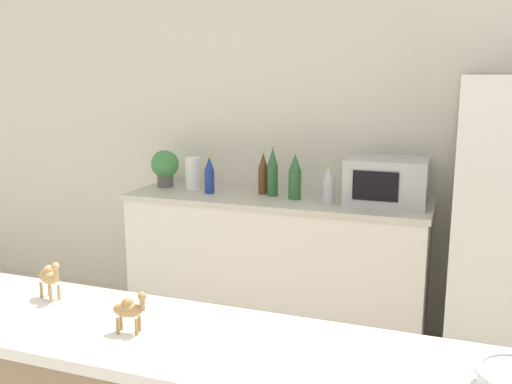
% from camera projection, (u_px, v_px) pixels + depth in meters
% --- Properties ---
extents(wall_back, '(8.00, 0.06, 2.55)m').
position_uv_depth(wall_back, '(351.00, 138.00, 3.79)').
color(wall_back, silver).
rests_on(wall_back, ground_plane).
extents(back_counter, '(1.96, 0.63, 0.91)m').
position_uv_depth(back_counter, '(276.00, 263.00, 3.78)').
color(back_counter, silver).
rests_on(back_counter, ground_plane).
extents(potted_plant, '(0.19, 0.19, 0.26)m').
position_uv_depth(potted_plant, '(165.00, 166.00, 3.98)').
color(potted_plant, '#595451').
rests_on(potted_plant, back_counter).
extents(paper_towel_roll, '(0.11, 0.11, 0.22)m').
position_uv_depth(paper_towel_roll, '(193.00, 173.00, 3.91)').
color(paper_towel_roll, white).
rests_on(paper_towel_roll, back_counter).
extents(microwave, '(0.48, 0.37, 0.28)m').
position_uv_depth(microwave, '(387.00, 181.00, 3.45)').
color(microwave, '#B2B5BA').
rests_on(microwave, back_counter).
extents(back_bottle_0, '(0.07, 0.07, 0.32)m').
position_uv_depth(back_bottle_0, '(273.00, 172.00, 3.68)').
color(back_bottle_0, '#2D6033').
rests_on(back_bottle_0, back_counter).
extents(back_bottle_1, '(0.08, 0.08, 0.24)m').
position_uv_depth(back_bottle_1, '(328.00, 185.00, 3.46)').
color(back_bottle_1, '#B2B7BC').
rests_on(back_bottle_1, back_counter).
extents(back_bottle_2, '(0.07, 0.07, 0.25)m').
position_uv_depth(back_bottle_2, '(209.00, 175.00, 3.77)').
color(back_bottle_2, navy).
rests_on(back_bottle_2, back_counter).
extents(back_bottle_3, '(0.06, 0.06, 0.28)m').
position_uv_depth(back_bottle_3, '(263.00, 174.00, 3.74)').
color(back_bottle_3, brown).
rests_on(back_bottle_3, back_counter).
extents(back_bottle_4, '(0.08, 0.08, 0.30)m').
position_uv_depth(back_bottle_4, '(295.00, 177.00, 3.58)').
color(back_bottle_4, '#2D6033').
rests_on(back_bottle_4, back_counter).
extents(camel_figurine, '(0.11, 0.08, 0.14)m').
position_uv_depth(camel_figurine, '(50.00, 276.00, 1.91)').
color(camel_figurine, tan).
rests_on(camel_figurine, bar_counter).
extents(camel_figurine_second, '(0.10, 0.06, 0.13)m').
position_uv_depth(camel_figurine_second, '(129.00, 309.00, 1.66)').
color(camel_figurine_second, '#A87F4C').
rests_on(camel_figurine_second, bar_counter).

